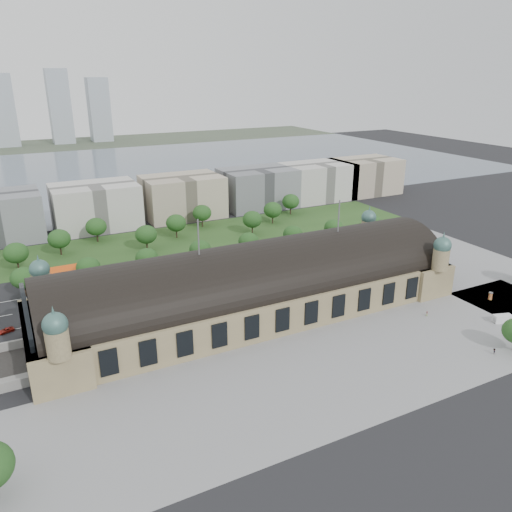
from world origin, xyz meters
name	(u,v)px	position (x,y,z in m)	size (l,w,h in m)	color
ground	(254,312)	(0.00, 0.00, 0.00)	(900.00, 900.00, 0.00)	black
station	(254,286)	(0.00, 0.00, 10.28)	(150.00, 48.40, 44.30)	tan
plaza_south	(352,366)	(10.00, -44.00, 0.00)	(190.00, 48.00, 0.12)	gray
plaza_east	(459,265)	(103.00, 0.00, 0.00)	(56.00, 100.00, 0.12)	gray
road_slab	(168,285)	(-20.00, 38.00, 0.00)	(260.00, 26.00, 0.10)	black
grass_belt	(144,244)	(-15.00, 93.00, 0.00)	(300.00, 45.00, 0.10)	#294A1D
petrol_station	(70,270)	(-53.91, 65.28, 2.95)	(14.00, 13.00, 5.05)	#E14A0D
lake	(97,172)	(0.00, 298.00, 0.00)	(700.00, 320.00, 0.08)	slate
far_shore	(66,144)	(0.00, 498.00, 0.00)	(700.00, 120.00, 0.14)	#44513D
far_tower_left	(4,110)	(-60.00, 508.00, 40.00)	(24.00, 24.00, 80.00)	#9EA8B2
far_tower_mid	(60,107)	(0.00, 508.00, 42.50)	(24.00, 24.00, 85.00)	#9EA8B2
far_tower_right	(99,110)	(45.00, 508.00, 37.50)	(24.00, 24.00, 75.00)	#9EA8B2
office_3	(96,206)	(-30.00, 133.00, 12.00)	(45.00, 32.00, 24.00)	beige
office_4	(183,196)	(20.00, 133.00, 12.00)	(45.00, 32.00, 24.00)	#BAAC92
office_5	(258,188)	(70.00, 133.00, 12.00)	(45.00, 32.00, 24.00)	gray
office_6	(317,181)	(115.00, 133.00, 12.00)	(45.00, 32.00, 24.00)	beige
office_7	(364,176)	(155.00, 133.00, 12.00)	(45.00, 32.00, 24.00)	#BAAC92
tree_row_2	(23,278)	(-72.00, 53.00, 7.43)	(9.60, 9.60, 11.52)	#2D2116
tree_row_3	(88,267)	(-48.00, 53.00, 7.43)	(9.60, 9.60, 11.52)	#2D2116
tree_row_4	(147,258)	(-24.00, 53.00, 7.43)	(9.60, 9.60, 11.52)	#2D2116
tree_row_5	(200,249)	(0.00, 53.00, 7.43)	(9.60, 9.60, 11.52)	#2D2116
tree_row_6	(249,241)	(24.00, 53.00, 7.43)	(9.60, 9.60, 11.52)	#2D2116
tree_row_7	(293,234)	(48.00, 53.00, 7.43)	(9.60, 9.60, 11.52)	#2D2116
tree_row_8	(334,227)	(72.00, 53.00, 7.43)	(9.60, 9.60, 11.52)	#2D2116
tree_row_9	(371,221)	(96.00, 53.00, 7.43)	(9.60, 9.60, 11.52)	#2D2116
tree_belt_3	(16,253)	(-73.00, 83.00, 8.05)	(10.40, 10.40, 12.48)	#2D2116
tree_belt_4	(59,239)	(-54.00, 95.00, 8.05)	(10.40, 10.40, 12.48)	#2D2116
tree_belt_5	(96,227)	(-35.00, 107.00, 8.05)	(10.40, 10.40, 12.48)	#2D2116
tree_belt_6	(146,234)	(-16.00, 83.00, 8.05)	(10.40, 10.40, 12.48)	#2D2116
tree_belt_7	(176,223)	(3.00, 95.00, 8.05)	(10.40, 10.40, 12.48)	#2D2116
tree_belt_8	(202,213)	(22.00, 107.00, 8.05)	(10.40, 10.40, 12.48)	#2D2116
tree_belt_9	(252,219)	(41.00, 83.00, 8.05)	(10.40, 10.40, 12.48)	#2D2116
tree_belt_10	(273,210)	(60.00, 95.00, 8.05)	(10.40, 10.40, 12.48)	#2D2116
tree_belt_11	(291,201)	(79.00, 107.00, 8.05)	(10.40, 10.40, 12.48)	#2D2116
traffic_car_2	(30,321)	(-72.31, 28.22, 0.75)	(2.50, 5.41, 1.50)	black
traffic_car_3	(164,283)	(-21.41, 38.28, 0.82)	(2.28, 5.62, 1.63)	maroon
traffic_car_4	(227,281)	(2.57, 29.26, 0.70)	(1.66, 4.12, 1.40)	#1A2A4B
traffic_car_5	(302,253)	(47.73, 43.71, 0.69)	(1.46, 4.19, 1.38)	slate
traffic_car_6	(384,247)	(87.93, 32.84, 0.65)	(2.17, 4.71, 1.31)	white
parked_car_0	(80,315)	(-56.14, 25.00, 0.75)	(1.59, 4.55, 1.50)	black
parked_car_1	(6,330)	(-80.00, 24.57, 0.72)	(2.38, 5.17, 1.44)	maroon
parked_car_2	(127,310)	(-40.77, 21.00, 0.74)	(2.08, 5.12, 1.49)	#191B46
parked_car_3	(70,322)	(-60.08, 21.00, 0.73)	(1.72, 4.28, 1.46)	#55585C
parked_car_4	(129,305)	(-39.12, 25.00, 0.79)	(1.67, 4.80, 1.58)	silver
parked_car_5	(125,311)	(-41.51, 21.00, 0.80)	(2.64, 5.74, 1.59)	#909398
parked_car_6	(135,304)	(-36.73, 25.00, 0.78)	(2.20, 5.40, 1.57)	black
bus_west	(239,277)	(7.67, 28.56, 1.77)	(2.97, 12.70, 3.54)	#B21C25
bus_mid	(242,278)	(8.45, 27.36, 1.68)	(2.83, 12.10, 3.37)	beige
bus_east	(252,272)	(14.39, 30.66, 1.78)	(2.99, 12.77, 3.56)	beige
van_south	(501,319)	(72.62, -45.56, 1.32)	(6.83, 4.37, 2.75)	white
advertising_column	(490,296)	(84.64, -31.28, 1.55)	(1.58, 1.58, 2.99)	#CE3D33
pedestrian_0	(427,314)	(53.19, -30.46, 0.91)	(0.89, 0.51, 1.82)	gray
pedestrian_4	(494,351)	(52.69, -58.62, 0.98)	(1.26, 0.55, 1.95)	gray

